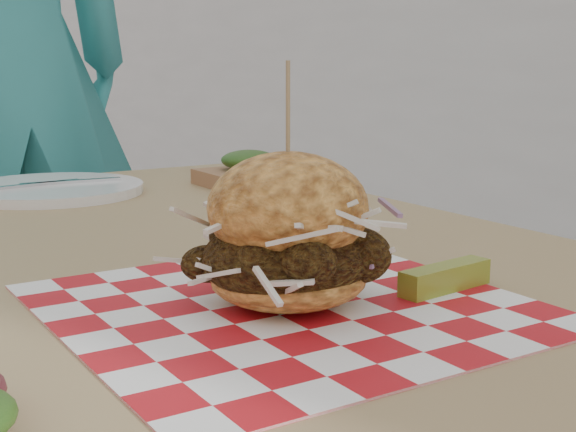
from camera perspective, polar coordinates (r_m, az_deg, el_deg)
name	(u,v)px	position (r m, az deg, el deg)	size (l,w,h in m)	color
patio_table	(168,319)	(0.88, -8.50, -7.25)	(0.80, 1.20, 0.75)	#A3855B
paper_liner	(288,306)	(0.65, 0.00, -6.40)	(0.36, 0.36, 0.00)	red
sandwich	(288,240)	(0.64, 0.00, -1.69)	(0.17, 0.17, 0.19)	#F0A244
pickle_spear	(445,278)	(0.70, 11.11, -4.32)	(0.10, 0.02, 0.02)	olive
place_setting	(52,189)	(1.25, -16.46, 1.85)	(0.27, 0.27, 0.02)	white
kraft_tray	(249,171)	(1.29, -2.78, 3.24)	(0.15, 0.12, 0.06)	#966644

